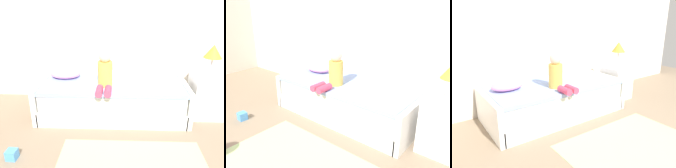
% 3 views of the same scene
% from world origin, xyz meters
% --- Properties ---
extents(wall_rear, '(7.20, 0.10, 2.90)m').
position_xyz_m(wall_rear, '(0.00, 2.60, 1.45)').
color(wall_rear, silver).
rests_on(wall_rear, ground).
extents(bed, '(2.11, 1.00, 0.50)m').
position_xyz_m(bed, '(-0.26, 2.00, 0.25)').
color(bed, white).
rests_on(bed, ground).
extents(nightstand, '(0.44, 0.44, 0.60)m').
position_xyz_m(nightstand, '(1.09, 1.96, 0.30)').
color(nightstand, white).
rests_on(nightstand, ground).
extents(table_lamp, '(0.24, 0.24, 0.45)m').
position_xyz_m(table_lamp, '(1.09, 1.96, 0.94)').
color(table_lamp, silver).
rests_on(table_lamp, nightstand).
extents(child_figure, '(0.20, 0.51, 0.50)m').
position_xyz_m(child_figure, '(-0.35, 1.77, 0.70)').
color(child_figure, gold).
rests_on(child_figure, bed).
extents(pillow, '(0.44, 0.30, 0.13)m').
position_xyz_m(pillow, '(-0.96, 2.10, 0.56)').
color(pillow, '#EA8CC6').
rests_on(pillow, bed).
extents(toy_block, '(0.12, 0.12, 0.11)m').
position_xyz_m(toy_block, '(-1.31, 0.88, 0.06)').
color(toy_block, '#4C99E5').
rests_on(toy_block, ground).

